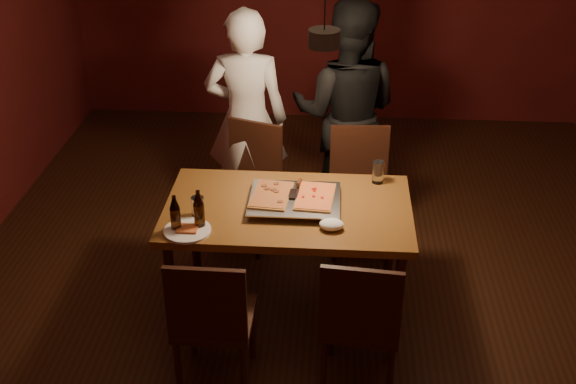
# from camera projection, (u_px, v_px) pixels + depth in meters

# --- Properties ---
(room_shell) EXTENTS (6.00, 6.00, 6.00)m
(room_shell) POSITION_uv_depth(u_px,v_px,m) (323.00, 97.00, 4.19)
(room_shell) COLOR #33180E
(room_shell) RESTS_ON ground
(dining_table) EXTENTS (1.50, 0.90, 0.75)m
(dining_table) POSITION_uv_depth(u_px,v_px,m) (288.00, 217.00, 4.42)
(dining_table) COLOR brown
(dining_table) RESTS_ON floor
(chair_far_left) EXTENTS (0.54, 0.54, 0.49)m
(chair_far_left) POSITION_uv_depth(u_px,v_px,m) (250.00, 172.00, 5.23)
(chair_far_left) COLOR #38190F
(chair_far_left) RESTS_ON floor
(chair_far_right) EXTENTS (0.44, 0.44, 0.49)m
(chair_far_right) POSITION_uv_depth(u_px,v_px,m) (359.00, 178.00, 5.16)
(chair_far_right) COLOR #38190F
(chair_far_right) RESTS_ON floor
(chair_near_left) EXTENTS (0.43, 0.43, 0.49)m
(chair_near_left) POSITION_uv_depth(u_px,v_px,m) (211.00, 313.00, 3.83)
(chair_near_left) COLOR #38190F
(chair_near_left) RESTS_ON floor
(chair_near_right) EXTENTS (0.46, 0.46, 0.49)m
(chair_near_right) POSITION_uv_depth(u_px,v_px,m) (361.00, 314.00, 3.82)
(chair_near_right) COLOR #38190F
(chair_near_right) RESTS_ON floor
(pizza_tray) EXTENTS (0.56, 0.46, 0.05)m
(pizza_tray) POSITION_uv_depth(u_px,v_px,m) (295.00, 201.00, 4.39)
(pizza_tray) COLOR silver
(pizza_tray) RESTS_ON dining_table
(pizza_meat) EXTENTS (0.26, 0.37, 0.02)m
(pizza_meat) POSITION_uv_depth(u_px,v_px,m) (271.00, 195.00, 4.39)
(pizza_meat) COLOR maroon
(pizza_meat) RESTS_ON pizza_tray
(pizza_cheese) EXTENTS (0.25, 0.37, 0.02)m
(pizza_cheese) POSITION_uv_depth(u_px,v_px,m) (315.00, 196.00, 4.37)
(pizza_cheese) COLOR gold
(pizza_cheese) RESTS_ON pizza_tray
(spatula) EXTENTS (0.11, 0.25, 0.04)m
(spatula) POSITION_uv_depth(u_px,v_px,m) (297.00, 194.00, 4.39)
(spatula) COLOR silver
(spatula) RESTS_ON pizza_tray
(beer_bottle_a) EXTENTS (0.06, 0.06, 0.23)m
(beer_bottle_a) POSITION_uv_depth(u_px,v_px,m) (175.00, 213.00, 4.09)
(beer_bottle_a) COLOR black
(beer_bottle_a) RESTS_ON dining_table
(beer_bottle_b) EXTENTS (0.06, 0.06, 0.24)m
(beer_bottle_b) POSITION_uv_depth(u_px,v_px,m) (199.00, 209.00, 4.11)
(beer_bottle_b) COLOR black
(beer_bottle_b) RESTS_ON dining_table
(water_glass_left) EXTENTS (0.08, 0.08, 0.12)m
(water_glass_left) POSITION_uv_depth(u_px,v_px,m) (198.00, 207.00, 4.26)
(water_glass_left) COLOR silver
(water_glass_left) RESTS_ON dining_table
(water_glass_right) EXTENTS (0.07, 0.07, 0.15)m
(water_glass_right) POSITION_uv_depth(u_px,v_px,m) (378.00, 172.00, 4.61)
(water_glass_right) COLOR silver
(water_glass_right) RESTS_ON dining_table
(plate_slice) EXTENTS (0.27, 0.27, 0.03)m
(plate_slice) POSITION_uv_depth(u_px,v_px,m) (187.00, 230.00, 4.13)
(plate_slice) COLOR white
(plate_slice) RESTS_ON dining_table
(napkin) EXTENTS (0.14, 0.11, 0.06)m
(napkin) POSITION_uv_depth(u_px,v_px,m) (332.00, 225.00, 4.14)
(napkin) COLOR white
(napkin) RESTS_ON dining_table
(diner_white) EXTENTS (0.62, 0.41, 1.67)m
(diner_white) POSITION_uv_depth(u_px,v_px,m) (247.00, 119.00, 5.32)
(diner_white) COLOR silver
(diner_white) RESTS_ON floor
(diner_dark) EXTENTS (0.92, 0.76, 1.72)m
(diner_dark) POSITION_uv_depth(u_px,v_px,m) (346.00, 113.00, 5.37)
(diner_dark) COLOR black
(diner_dark) RESTS_ON floor
(pendant_lamp) EXTENTS (0.18, 0.18, 1.10)m
(pendant_lamp) POSITION_uv_depth(u_px,v_px,m) (324.00, 37.00, 4.02)
(pendant_lamp) COLOR black
(pendant_lamp) RESTS_ON ceiling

